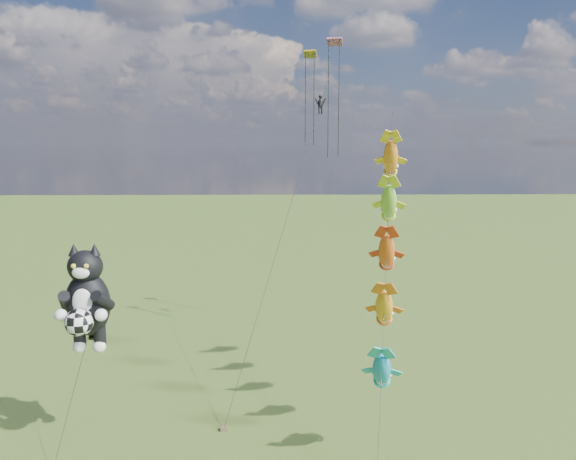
{
  "coord_description": "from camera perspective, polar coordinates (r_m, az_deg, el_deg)",
  "views": [
    {
      "loc": [
        13.57,
        -25.42,
        16.07
      ],
      "look_at": [
        14.3,
        11.36,
        10.35
      ],
      "focal_mm": 35.0,
      "sensor_mm": 36.0,
      "label": 1
    }
  ],
  "objects": [
    {
      "name": "fish_windsock_rig",
      "position": [
        31.33,
        9.99,
        -2.19
      ],
      "size": [
        3.76,
        15.6,
        18.07
      ],
      "rotation": [
        0.0,
        0.0,
        0.1
      ],
      "color": "brown",
      "rests_on": "ground"
    },
    {
      "name": "cat_kite_rig",
      "position": [
        30.86,
        -19.83,
        -6.57
      ],
      "size": [
        2.89,
        4.23,
        11.02
      ],
      "rotation": [
        0.0,
        0.0,
        -0.42
      ],
      "color": "brown",
      "rests_on": "ground"
    },
    {
      "name": "parafoil_rig",
      "position": [
        43.26,
        3.23,
        13.28
      ],
      "size": [
        8.37,
        16.03,
        24.12
      ],
      "rotation": [
        0.0,
        0.0,
        -0.37
      ],
      "color": "brown",
      "rests_on": "ground"
    }
  ]
}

